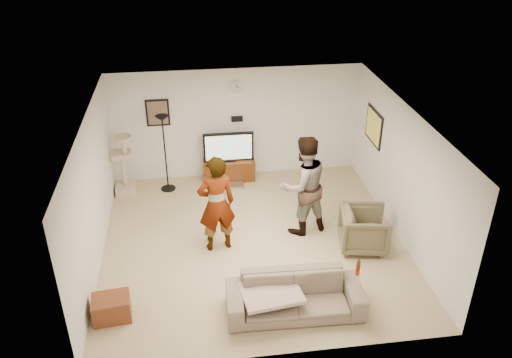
{
  "coord_description": "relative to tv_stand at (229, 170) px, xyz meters",
  "views": [
    {
      "loc": [
        -1.04,
        -7.93,
        5.74
      ],
      "look_at": [
        0.08,
        0.2,
        1.23
      ],
      "focal_mm": 36.64,
      "sensor_mm": 36.0,
      "label": 1
    }
  ],
  "objects": [
    {
      "name": "tv_screen",
      "position": [
        0.0,
        -0.04,
        0.57
      ],
      "size": [
        1.02,
        0.01,
        0.58
      ],
      "primitive_type": "cube",
      "color": "#19D2C7",
      "rests_on": "tv"
    },
    {
      "name": "beer_bottle",
      "position": [
        1.57,
        -4.42,
        0.5
      ],
      "size": [
        0.06,
        0.06,
        0.25
      ],
      "primitive_type": "cylinder",
      "color": "#582309",
      "rests_on": "sofa"
    },
    {
      "name": "armchair",
      "position": [
        2.19,
        -2.93,
        0.15
      ],
      "size": [
        0.97,
        0.95,
        0.77
      ],
      "primitive_type": "imported",
      "rotation": [
        0.0,
        0.0,
        1.39
      ],
      "color": "brown",
      "rests_on": "floor"
    },
    {
      "name": "wall_right",
      "position": [
        2.97,
        -2.5,
        1.01
      ],
      "size": [
        0.04,
        5.5,
        2.5
      ],
      "primitive_type": "cube",
      "color": "white",
      "rests_on": "floor"
    },
    {
      "name": "sofa",
      "position": [
        0.61,
        -4.42,
        0.07
      ],
      "size": [
        2.12,
        0.89,
        0.61
      ],
      "primitive_type": "imported",
      "rotation": [
        0.0,
        0.0,
        -0.04
      ],
      "color": "#6E6251",
      "rests_on": "floor"
    },
    {
      "name": "person_left",
      "position": [
        -0.44,
        -2.58,
        0.69
      ],
      "size": [
        0.75,
        0.56,
        1.85
      ],
      "primitive_type": "imported",
      "rotation": [
        0.0,
        0.0,
        3.33
      ],
      "color": "#909398",
      "rests_on": "floor"
    },
    {
      "name": "wall_left",
      "position": [
        -2.53,
        -2.5,
        1.01
      ],
      "size": [
        0.04,
        5.5,
        2.5
      ],
      "primitive_type": "cube",
      "color": "white",
      "rests_on": "floor"
    },
    {
      "name": "cat_tree",
      "position": [
        -2.28,
        -0.3,
        0.44
      ],
      "size": [
        0.46,
        0.46,
        1.36
      ],
      "primitive_type": "cube",
      "rotation": [
        0.0,
        0.0,
        0.06
      ],
      "color": "tan",
      "rests_on": "floor"
    },
    {
      "name": "person_right",
      "position": [
        1.19,
        -2.23,
        0.74
      ],
      "size": [
        1.14,
        1.0,
        1.96
      ],
      "primitive_type": "imported",
      "rotation": [
        0.0,
        0.0,
        3.46
      ],
      "color": "#385D8F",
      "rests_on": "floor"
    },
    {
      "name": "throw_blanket",
      "position": [
        0.24,
        -4.42,
        0.18
      ],
      "size": [
        0.98,
        0.81,
        0.06
      ],
      "primitive_type": "cube",
      "rotation": [
        0.0,
        0.0,
        0.13
      ],
      "color": "#CAA89D",
      "rests_on": "sofa"
    },
    {
      "name": "floor",
      "position": [
        0.22,
        -2.5,
        -0.25
      ],
      "size": [
        5.5,
        5.5,
        0.02
      ],
      "primitive_type": "cube",
      "color": "tan",
      "rests_on": "ground"
    },
    {
      "name": "picture_back",
      "position": [
        -1.48,
        0.23,
        1.36
      ],
      "size": [
        0.42,
        0.03,
        0.52
      ],
      "primitive_type": "cube",
      "color": "brown",
      "rests_on": "wall_back"
    },
    {
      "name": "console_box",
      "position": [
        0.09,
        -0.4,
        -0.2
      ],
      "size": [
        0.4,
        0.3,
        0.07
      ],
      "primitive_type": "cube",
      "color": "#B8B8B9",
      "rests_on": "floor"
    },
    {
      "name": "toy_ball",
      "position": [
        -0.61,
        -2.34,
        -0.21
      ],
      "size": [
        0.06,
        0.06,
        0.06
      ],
      "primitive_type": "sphere",
      "color": "#008585",
      "rests_on": "floor"
    },
    {
      "name": "tv_stand",
      "position": [
        0.0,
        0.0,
        0.0
      ],
      "size": [
        1.14,
        0.45,
        0.47
      ],
      "primitive_type": "cube",
      "color": "#44210A",
      "rests_on": "floor"
    },
    {
      "name": "tv",
      "position": [
        0.0,
        0.0,
        0.57
      ],
      "size": [
        1.11,
        0.08,
        0.66
      ],
      "primitive_type": "cube",
      "color": "black",
      "rests_on": "tv_stand"
    },
    {
      "name": "wall_speaker",
      "position": [
        0.22,
        0.19,
        1.14
      ],
      "size": [
        0.25,
        0.1,
        0.1
      ],
      "primitive_type": "cube",
      "color": "black",
      "rests_on": "wall_back"
    },
    {
      "name": "picture_right",
      "position": [
        2.95,
        -0.9,
        1.26
      ],
      "size": [
        0.03,
        0.78,
        0.62
      ],
      "primitive_type": "cube",
      "color": "#FBF44F",
      "rests_on": "wall_right"
    },
    {
      "name": "ceiling",
      "position": [
        0.22,
        -2.5,
        2.27
      ],
      "size": [
        5.5,
        5.5,
        0.02
      ],
      "primitive_type": "cube",
      "color": "white",
      "rests_on": "wall_back"
    },
    {
      "name": "side_table",
      "position": [
        -2.18,
        -4.18,
        -0.05
      ],
      "size": [
        0.61,
        0.48,
        0.38
      ],
      "primitive_type": "cube",
      "rotation": [
        0.0,
        0.0,
        0.1
      ],
      "color": "#5C2C19",
      "rests_on": "floor"
    },
    {
      "name": "wall_front",
      "position": [
        0.22,
        -5.25,
        1.01
      ],
      "size": [
        5.5,
        0.04,
        2.5
      ],
      "primitive_type": "cube",
      "color": "white",
      "rests_on": "floor"
    },
    {
      "name": "wall_back",
      "position": [
        0.22,
        0.25,
        1.01
      ],
      "size": [
        5.5,
        0.04,
        2.5
      ],
      "primitive_type": "cube",
      "color": "white",
      "rests_on": "floor"
    },
    {
      "name": "floor_lamp",
      "position": [
        -1.38,
        -0.28,
        0.62
      ],
      "size": [
        0.32,
        0.32,
        1.72
      ],
      "primitive_type": "cylinder",
      "color": "black",
      "rests_on": "floor"
    },
    {
      "name": "wall_clock",
      "position": [
        0.22,
        0.22,
        1.86
      ],
      "size": [
        0.26,
        0.04,
        0.26
      ],
      "primitive_type": "cylinder",
      "rotation": [
        1.57,
        0.0,
        0.0
      ],
      "color": "white",
      "rests_on": "wall_back"
    }
  ]
}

